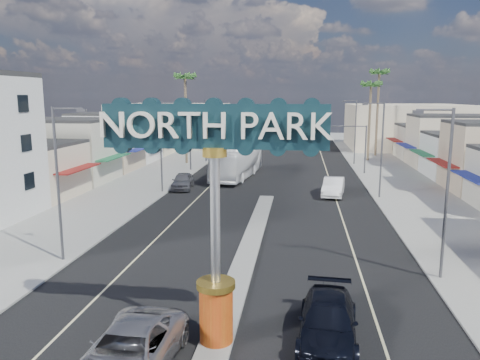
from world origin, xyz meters
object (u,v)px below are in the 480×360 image
(traffic_signal_right, at_px, (351,140))
(streetlight_r_far, at_px, (354,129))
(streetlight_l_far, at_px, (207,127))
(streetlight_r_mid, at_px, (380,145))
(suv_left, at_px, (129,353))
(palm_right_far, at_px, (379,77))
(suv_right, at_px, (328,321))
(car_parked_right, at_px, (333,187))
(traffic_signal_left, at_px, (204,138))
(palm_right_mid, at_px, (371,88))
(gateway_sign, at_px, (215,197))
(palm_left_far, at_px, (185,82))
(city_bus, at_px, (237,162))
(car_parked_left, at_px, (183,181))
(streetlight_r_near, at_px, (444,186))
(streetlight_l_mid, at_px, (162,142))
(streetlight_l_near, at_px, (60,177))

(traffic_signal_right, relative_size, streetlight_r_far, 0.67)
(streetlight_l_far, height_order, streetlight_r_mid, same)
(suv_left, bearing_deg, palm_right_far, 76.49)
(suv_right, distance_m, car_parked_right, 27.84)
(car_parked_right, bearing_deg, traffic_signal_left, 147.19)
(palm_right_far, bearing_deg, streetlight_r_mid, -98.12)
(palm_right_mid, distance_m, suv_left, 59.35)
(palm_right_far, bearing_deg, suv_left, -105.78)
(palm_right_far, bearing_deg, streetlight_l_far, -158.54)
(streetlight_r_far, xyz_separation_m, suv_right, (-6.11, -49.13, -4.26))
(gateway_sign, relative_size, palm_right_mid, 0.76)
(palm_right_mid, height_order, palm_right_far, palm_right_far)
(palm_left_far, bearing_deg, traffic_signal_right, -15.15)
(car_parked_right, bearing_deg, palm_right_mid, 83.19)
(palm_right_mid, height_order, city_bus, palm_right_mid)
(streetlight_r_mid, distance_m, suv_right, 28.13)
(palm_right_far, relative_size, car_parked_left, 2.86)
(gateway_sign, height_order, suv_right, gateway_sign)
(palm_right_mid, xyz_separation_m, suv_right, (-8.67, -53.13, -9.79))
(palm_right_far, xyz_separation_m, suv_right, (-10.67, -59.13, -11.57))
(traffic_signal_right, bearing_deg, traffic_signal_left, 180.00)
(traffic_signal_right, bearing_deg, gateway_sign, -102.33)
(streetlight_r_near, distance_m, streetlight_r_mid, 20.00)
(traffic_signal_right, distance_m, suv_right, 41.56)
(traffic_signal_left, height_order, streetlight_r_mid, streetlight_r_mid)
(suv_right, distance_m, city_bus, 37.74)
(car_parked_left, bearing_deg, car_parked_right, -11.49)
(streetlight_r_near, bearing_deg, traffic_signal_right, 92.10)
(gateway_sign, bearing_deg, streetlight_r_mid, 69.58)
(streetlight_l_mid, relative_size, streetlight_r_far, 1.00)
(palm_right_mid, xyz_separation_m, suv_left, (-15.63, -56.41, -9.75))
(palm_right_mid, distance_m, car_parked_left, 33.97)
(streetlight_l_mid, xyz_separation_m, suv_left, (7.80, -30.41, -4.21))
(car_parked_right, bearing_deg, city_bus, 147.80)
(streetlight_l_far, distance_m, suv_left, 53.16)
(palm_right_mid, xyz_separation_m, city_bus, (-17.30, -16.40, -8.73))
(gateway_sign, bearing_deg, palm_left_far, 105.15)
(streetlight_r_far, bearing_deg, city_bus, -139.90)
(suv_left, distance_m, car_parked_right, 32.32)
(streetlight_l_near, height_order, streetlight_r_far, same)
(suv_right, bearing_deg, streetlight_l_near, 158.24)
(streetlight_r_mid, xyz_separation_m, palm_right_far, (4.57, 32.00, 7.32))
(suv_right, bearing_deg, city_bus, 107.24)
(streetlight_l_mid, xyz_separation_m, city_bus, (6.14, 9.60, -3.19))
(gateway_sign, bearing_deg, streetlight_l_mid, 110.42)
(streetlight_l_mid, relative_size, suv_right, 1.61)
(streetlight_r_far, distance_m, palm_left_far, 24.38)
(gateway_sign, relative_size, palm_right_far, 0.65)
(gateway_sign, distance_m, streetlight_l_near, 13.19)
(streetlight_l_mid, distance_m, car_parked_left, 4.90)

